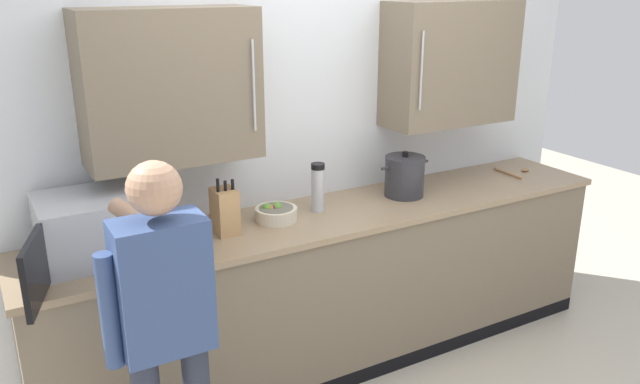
% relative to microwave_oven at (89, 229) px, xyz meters
% --- Properties ---
extents(back_wall_tiled, '(3.86, 0.44, 2.70)m').
position_rel_microwave_oven_xyz_m(back_wall_tiled, '(1.32, 0.26, 0.35)').
color(back_wall_tiled, silver).
rests_on(back_wall_tiled, ground_plane).
extents(counter_unit, '(3.42, 0.62, 0.94)m').
position_rel_microwave_oven_xyz_m(counter_unit, '(1.32, -0.03, -0.62)').
color(counter_unit, '#756651').
rests_on(counter_unit, ground_plane).
extents(microwave_oven, '(0.60, 0.75, 0.29)m').
position_rel_microwave_oven_xyz_m(microwave_oven, '(0.00, 0.00, 0.00)').
color(microwave_oven, '#B7BABF').
rests_on(microwave_oven, counter_unit).
extents(stock_pot, '(0.33, 0.24, 0.27)m').
position_rel_microwave_oven_xyz_m(stock_pot, '(1.79, 0.00, -0.03)').
color(stock_pot, '#2D2D33').
rests_on(stock_pot, counter_unit).
extents(knife_block, '(0.11, 0.15, 0.30)m').
position_rel_microwave_oven_xyz_m(knife_block, '(0.65, -0.02, -0.03)').
color(knife_block, tan).
rests_on(knife_block, counter_unit).
extents(wooden_spoon, '(0.20, 0.25, 0.02)m').
position_rel_microwave_oven_xyz_m(wooden_spoon, '(2.71, 0.00, -0.14)').
color(wooden_spoon, '#A37547').
rests_on(wooden_spoon, counter_unit).
extents(thermos_flask, '(0.08, 0.08, 0.27)m').
position_rel_microwave_oven_xyz_m(thermos_flask, '(1.22, 0.03, -0.01)').
color(thermos_flask, '#B7BABF').
rests_on(thermos_flask, counter_unit).
extents(fruit_bowl, '(0.22, 0.22, 0.10)m').
position_rel_microwave_oven_xyz_m(fruit_bowl, '(0.95, 0.01, -0.10)').
color(fruit_bowl, beige).
rests_on(fruit_bowl, counter_unit).
extents(person_figure, '(0.44, 0.54, 1.57)m').
position_rel_microwave_oven_xyz_m(person_figure, '(0.13, -0.71, -0.15)').
color(person_figure, '#282D3D').
rests_on(person_figure, ground_plane).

